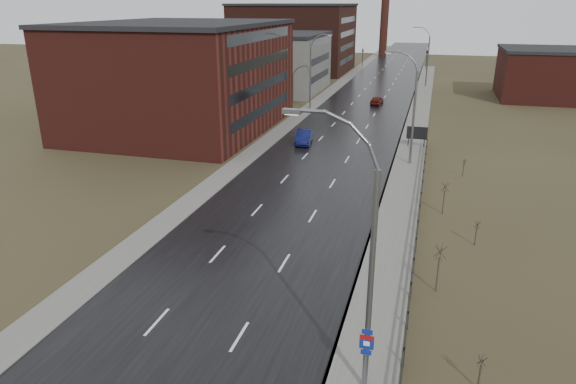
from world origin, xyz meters
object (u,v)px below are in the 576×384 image
Objects in this scene: billboard at (417,134)px; car_near at (304,137)px; car_far at (377,101)px; streetlight_main at (363,264)px.

billboard is 12.96m from car_near.
car_far is at bearing 71.52° from car_near.
streetlight_main is 41.13m from billboard.
streetlight_main is at bearing -79.90° from car_near.
billboard reaches higher than car_far.
car_near is at bearing 107.27° from streetlight_main.
streetlight_main reaches higher than car_near.
streetlight_main reaches higher than car_far.
billboard is 26.44m from car_far.
car_near reaches higher than car_far.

